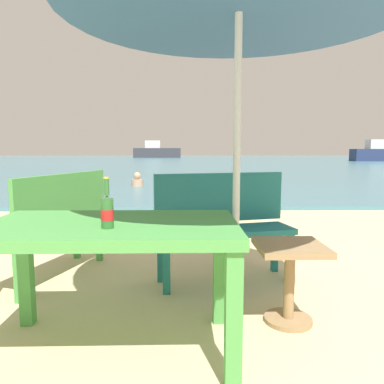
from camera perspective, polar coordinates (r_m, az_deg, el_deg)
The scene contains 10 objects.
ground_plane at distance 2.16m, azimuth 17.44°, elevation -26.19°, with size 120.00×120.00×0.00m, color beige.
sea_water at distance 31.73m, azimuth -0.19°, elevation 4.81°, with size 120.00×50.00×0.08m, color teal.
picnic_table_green at distance 2.07m, azimuth -12.63°, elevation -7.71°, with size 1.40×0.80×0.76m.
beer_bottle_amber at distance 1.89m, azimuth -13.32°, elevation -2.84°, with size 0.07×0.07×0.26m.
side_table_wood at distance 2.54m, azimuth 15.25°, elevation -12.07°, with size 0.44×0.44×0.54m.
bench_teal_center at distance 3.20m, azimuth 4.95°, elevation -4.40°, with size 1.25×0.62×0.95m.
bench_green_left at distance 3.45m, azimuth -20.61°, elevation -4.02°, with size 0.74×1.25×0.95m.
swimmer_person at distance 10.70m, azimuth -8.69°, elevation 1.80°, with size 0.34×0.34×0.41m.
boat_fishing_trawler at distance 36.96m, azimuth 27.83°, elevation 5.46°, with size 5.34×1.46×1.94m.
boat_sailboat at distance 45.83m, azimuth -5.65°, elevation 6.42°, with size 5.89×1.61×2.14m.
Camera 1 is at (-0.62, -1.71, 1.17)m, focal length 33.56 mm.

